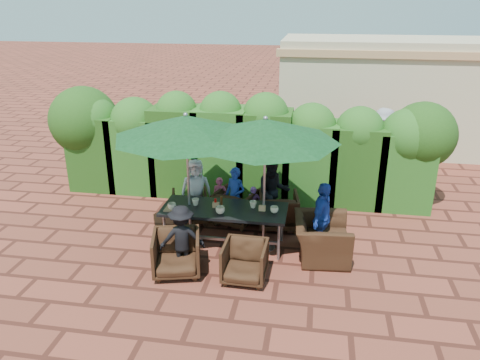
% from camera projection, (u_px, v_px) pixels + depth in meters
% --- Properties ---
extents(ground, '(80.00, 80.00, 0.00)m').
position_uv_depth(ground, '(223.00, 243.00, 8.76)').
color(ground, brown).
rests_on(ground, ground).
extents(dining_table, '(2.25, 0.90, 0.75)m').
position_uv_depth(dining_table, '(224.00, 212.00, 8.44)').
color(dining_table, black).
rests_on(dining_table, ground).
extents(umbrella_left, '(2.58, 2.58, 2.46)m').
position_uv_depth(umbrella_left, '(186.00, 127.00, 8.04)').
color(umbrella_left, gray).
rests_on(umbrella_left, ground).
extents(umbrella_right, '(2.54, 2.54, 2.46)m').
position_uv_depth(umbrella_right, '(265.00, 130.00, 7.81)').
color(umbrella_right, gray).
rests_on(umbrella_right, ground).
extents(chair_far_left, '(0.85, 0.82, 0.71)m').
position_uv_depth(chair_far_left, '(190.00, 205.00, 9.48)').
color(chair_far_left, black).
rests_on(chair_far_left, ground).
extents(chair_far_mid, '(0.90, 0.87, 0.76)m').
position_uv_depth(chair_far_mid, '(235.00, 205.00, 9.42)').
color(chair_far_mid, black).
rests_on(chair_far_mid, ground).
extents(chair_far_right, '(0.86, 0.82, 0.77)m').
position_uv_depth(chair_far_right, '(279.00, 209.00, 9.25)').
color(chair_far_right, black).
rests_on(chair_far_right, ground).
extents(chair_near_left, '(0.92, 0.88, 0.79)m').
position_uv_depth(chair_near_left, '(176.00, 251.00, 7.68)').
color(chair_near_left, black).
rests_on(chair_near_left, ground).
extents(chair_near_right, '(0.71, 0.66, 0.71)m').
position_uv_depth(chair_near_right, '(245.00, 260.00, 7.50)').
color(chair_near_right, black).
rests_on(chair_near_right, ground).
extents(chair_end_right, '(0.79, 1.14, 0.95)m').
position_uv_depth(chair_end_right, '(322.00, 232.00, 8.13)').
color(chair_end_right, black).
rests_on(chair_end_right, ground).
extents(adult_far_left, '(0.71, 0.52, 1.30)m').
position_uv_depth(adult_far_left, '(196.00, 190.00, 9.48)').
color(adult_far_left, silver).
rests_on(adult_far_left, ground).
extents(adult_far_mid, '(0.53, 0.49, 1.19)m').
position_uv_depth(adult_far_mid, '(235.00, 197.00, 9.29)').
color(adult_far_mid, '#1C399A').
rests_on(adult_far_mid, ground).
extents(adult_far_right, '(0.77, 0.59, 1.40)m').
position_uv_depth(adult_far_right, '(273.00, 192.00, 9.23)').
color(adult_far_right, black).
rests_on(adult_far_right, ground).
extents(adult_near_left, '(0.81, 0.52, 1.16)m').
position_uv_depth(adult_near_left, '(182.00, 238.00, 7.70)').
color(adult_near_left, black).
rests_on(adult_near_left, ground).
extents(adult_end_right, '(0.60, 0.86, 1.34)m').
position_uv_depth(adult_end_right, '(322.00, 219.00, 8.19)').
color(adult_end_right, '#1C399A').
rests_on(adult_end_right, ground).
extents(child_left, '(0.32, 0.26, 0.88)m').
position_uv_depth(child_left, '(220.00, 198.00, 9.62)').
color(child_left, '#C44569').
rests_on(child_left, ground).
extents(child_right, '(0.30, 0.26, 0.78)m').
position_uv_depth(child_right, '(254.00, 205.00, 9.40)').
color(child_right, '#9A51B0').
rests_on(child_right, ground).
extents(pedestrian_a, '(1.75, 1.30, 1.79)m').
position_uv_depth(pedestrian_a, '(306.00, 138.00, 12.16)').
color(pedestrian_a, green).
rests_on(pedestrian_a, ground).
extents(pedestrian_b, '(0.93, 0.73, 1.69)m').
position_uv_depth(pedestrian_b, '(359.00, 140.00, 12.11)').
color(pedestrian_b, '#C44569').
rests_on(pedestrian_b, ground).
extents(pedestrian_c, '(1.20, 1.09, 1.75)m').
position_uv_depth(pedestrian_c, '(382.00, 142.00, 11.83)').
color(pedestrian_c, gray).
rests_on(pedestrian_c, ground).
extents(cup_a, '(0.15, 0.15, 0.12)m').
position_uv_depth(cup_a, '(172.00, 206.00, 8.34)').
color(cup_a, beige).
rests_on(cup_a, dining_table).
extents(cup_b, '(0.13, 0.13, 0.12)m').
position_uv_depth(cup_b, '(196.00, 202.00, 8.52)').
color(cup_b, beige).
rests_on(cup_b, dining_table).
extents(cup_c, '(0.16, 0.16, 0.13)m').
position_uv_depth(cup_c, '(220.00, 210.00, 8.18)').
color(cup_c, beige).
rests_on(cup_c, dining_table).
extents(cup_d, '(0.13, 0.13, 0.12)m').
position_uv_depth(cup_d, '(253.00, 204.00, 8.41)').
color(cup_d, beige).
rests_on(cup_d, dining_table).
extents(cup_e, '(0.15, 0.15, 0.12)m').
position_uv_depth(cup_e, '(274.00, 210.00, 8.21)').
color(cup_e, beige).
rests_on(cup_e, dining_table).
extents(ketchup_bottle, '(0.04, 0.04, 0.17)m').
position_uv_depth(ketchup_bottle, '(215.00, 203.00, 8.42)').
color(ketchup_bottle, '#B20C0A').
rests_on(ketchup_bottle, dining_table).
extents(sauce_bottle, '(0.04, 0.04, 0.17)m').
position_uv_depth(sauce_bottle, '(221.00, 201.00, 8.51)').
color(sauce_bottle, '#4C230C').
rests_on(sauce_bottle, dining_table).
extents(serving_tray, '(0.35, 0.25, 0.02)m').
position_uv_depth(serving_tray, '(175.00, 209.00, 8.35)').
color(serving_tray, '#8E6545').
rests_on(serving_tray, dining_table).
extents(number_block_left, '(0.12, 0.06, 0.10)m').
position_uv_depth(number_block_left, '(216.00, 205.00, 8.42)').
color(number_block_left, tan).
rests_on(number_block_left, dining_table).
extents(number_block_right, '(0.12, 0.06, 0.10)m').
position_uv_depth(number_block_right, '(262.00, 208.00, 8.29)').
color(number_block_right, tan).
rests_on(number_block_right, dining_table).
extents(hedge_wall, '(9.10, 1.60, 2.41)m').
position_uv_depth(hedge_wall, '(236.00, 141.00, 10.44)').
color(hedge_wall, '#17380F').
rests_on(hedge_wall, ground).
extents(building, '(6.20, 3.08, 3.20)m').
position_uv_depth(building, '(382.00, 93.00, 14.06)').
color(building, '#C0B08F').
rests_on(building, ground).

